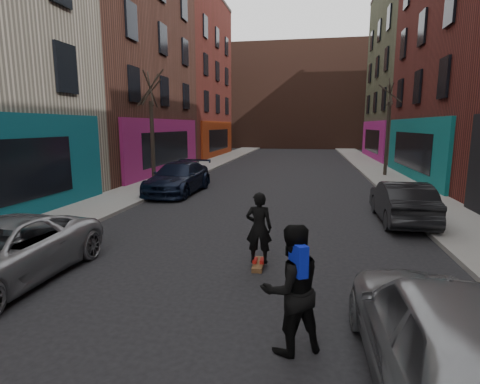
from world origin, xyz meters
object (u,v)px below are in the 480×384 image
at_px(skateboarder, 259,228).
at_px(parked_left_end, 178,178).
at_px(parked_right_end, 402,202).
at_px(tree_left_far, 152,120).
at_px(pedestrian, 291,289).
at_px(tree_right_far, 389,118).
at_px(parked_right_far, 452,342).
at_px(skateboard, 259,264).

bearing_deg(skateboarder, parked_left_end, -61.50).
relative_size(parked_right_end, skateboarder, 2.55).
height_order(tree_left_far, pedestrian, tree_left_far).
relative_size(parked_right_end, pedestrian, 2.23).
xyz_separation_m(tree_right_far, skateboarder, (-5.64, -16.05, -2.63)).
bearing_deg(parked_right_far, pedestrian, -22.22).
bearing_deg(pedestrian, tree_left_far, -89.30).
distance_m(tree_right_far, pedestrian, 19.86).
bearing_deg(parked_right_far, skateboard, -55.38).
xyz_separation_m(parked_right_end, skateboarder, (-4.04, -4.74, 0.23)).
bearing_deg(parked_right_far, tree_right_far, -99.02).
relative_size(tree_left_far, skateboarder, 4.09).
relative_size(tree_left_far, parked_right_far, 1.46).
height_order(tree_right_far, parked_right_end, tree_right_far).
xyz_separation_m(parked_right_far, skateboarder, (-2.64, 3.76, 0.14)).
bearing_deg(tree_left_far, skateboard, -56.07).
bearing_deg(pedestrian, skateboarder, -103.89).
relative_size(skateboard, pedestrian, 0.44).
distance_m(parked_right_end, skateboard, 6.26).
xyz_separation_m(tree_right_far, parked_right_far, (-3.00, -19.81, -2.77)).
relative_size(tree_left_far, pedestrian, 3.58).
bearing_deg(tree_left_far, skateboarder, -56.07).
relative_size(parked_right_end, skateboard, 5.07).
distance_m(tree_right_far, parked_right_end, 11.78).
bearing_deg(skateboard, tree_left_far, 122.53).
distance_m(parked_right_far, skateboard, 4.65).
relative_size(skateboard, skateboarder, 0.50).
height_order(parked_left_end, parked_right_far, parked_right_far).
relative_size(parked_right_far, skateboard, 5.58).
distance_m(tree_left_far, skateboarder, 12.37).
distance_m(tree_right_far, parked_right_far, 20.23).
distance_m(parked_right_far, parked_right_end, 8.62).
xyz_separation_m(parked_left_end, parked_right_end, (8.93, -3.76, -0.04)).
bearing_deg(tree_left_far, tree_right_far, 25.82).
xyz_separation_m(parked_left_end, skateboard, (4.89, -8.50, -0.66)).
bearing_deg(skateboarder, tree_left_far, -57.47).
xyz_separation_m(tree_right_far, parked_left_end, (-10.53, -7.55, -2.82)).
distance_m(parked_right_far, skateboarder, 4.59).
distance_m(tree_right_far, parked_left_end, 13.26).
distance_m(skateboard, skateboarder, 0.85).
distance_m(tree_left_far, tree_right_far, 13.78).
xyz_separation_m(parked_left_end, pedestrian, (5.74, -11.55, 0.21)).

